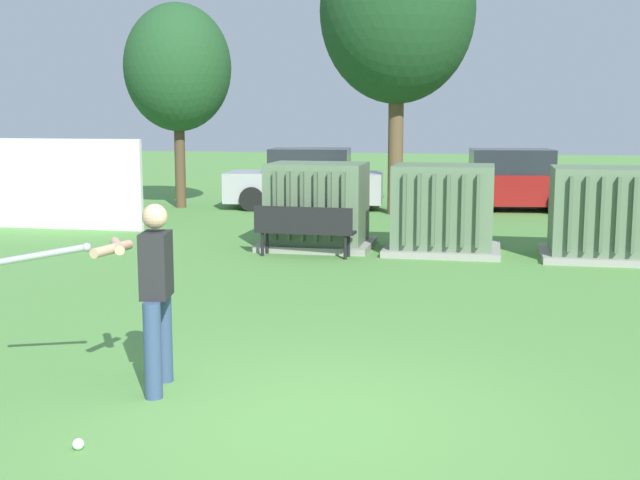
{
  "coord_description": "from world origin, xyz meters",
  "views": [
    {
      "loc": [
        1.44,
        -6.51,
        2.54
      ],
      "look_at": [
        -0.61,
        3.5,
        1.0
      ],
      "focal_mm": 47.04,
      "sensor_mm": 36.0,
      "label": 1
    }
  ],
  "objects": [
    {
      "name": "transformer_west",
      "position": [
        -1.8,
        9.03,
        0.79
      ],
      "size": [
        2.1,
        1.7,
        1.62
      ],
      "color": "#9E9B93",
      "rests_on": "ground"
    },
    {
      "name": "transformer_mid_west",
      "position": [
        0.59,
        8.92,
        0.79
      ],
      "size": [
        2.1,
        1.7,
        1.62
      ],
      "color": "#9E9B93",
      "rests_on": "ground"
    },
    {
      "name": "fence_panel",
      "position": [
        -8.41,
        10.5,
        1.0
      ],
      "size": [
        4.8,
        0.12,
        2.0
      ],
      "primitive_type": "cube",
      "color": "white",
      "rests_on": "ground"
    },
    {
      "name": "tree_left",
      "position": [
        -6.88,
        15.09,
        3.75
      ],
      "size": [
        2.86,
        2.86,
        5.47
      ],
      "color": "brown",
      "rests_on": "ground"
    },
    {
      "name": "transformer_mid_east",
      "position": [
        3.39,
        8.79,
        0.79
      ],
      "size": [
        2.1,
        1.7,
        1.62
      ],
      "color": "#9E9B93",
      "rests_on": "ground"
    },
    {
      "name": "park_bench",
      "position": [
        -1.81,
        7.92,
        0.54
      ],
      "size": [
        1.82,
        0.48,
        0.92
      ],
      "color": "black",
      "rests_on": "ground"
    },
    {
      "name": "parked_car_left_of_center",
      "position": [
        1.83,
        16.25,
        0.75
      ],
      "size": [
        4.36,
        2.27,
        1.62
      ],
      "color": "maroon",
      "rests_on": "ground"
    },
    {
      "name": "sports_ball",
      "position": [
        -1.6,
        -0.92,
        0.04
      ],
      "size": [
        0.09,
        0.09,
        0.09
      ],
      "primitive_type": "sphere",
      "color": "white",
      "rests_on": "ground"
    },
    {
      "name": "ground_plane",
      "position": [
        0.0,
        0.0,
        0.0
      ],
      "size": [
        96.0,
        96.0,
        0.0
      ],
      "primitive_type": "plane",
      "color": "#5B9947"
    },
    {
      "name": "parked_car_leftmost",
      "position": [
        -3.48,
        15.6,
        0.75
      ],
      "size": [
        4.34,
        2.22,
        1.62
      ],
      "color": "#B2B2B7",
      "rests_on": "ground"
    },
    {
      "name": "tree_center_left",
      "position": [
        -0.96,
        14.75,
        5.05
      ],
      "size": [
        3.85,
        3.85,
        7.36
      ],
      "color": "brown",
      "rests_on": "ground"
    },
    {
      "name": "batter",
      "position": [
        -1.59,
        0.54,
        0.98
      ],
      "size": [
        1.61,
        0.75,
        1.74
      ],
      "color": "#384C75",
      "rests_on": "ground"
    }
  ]
}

